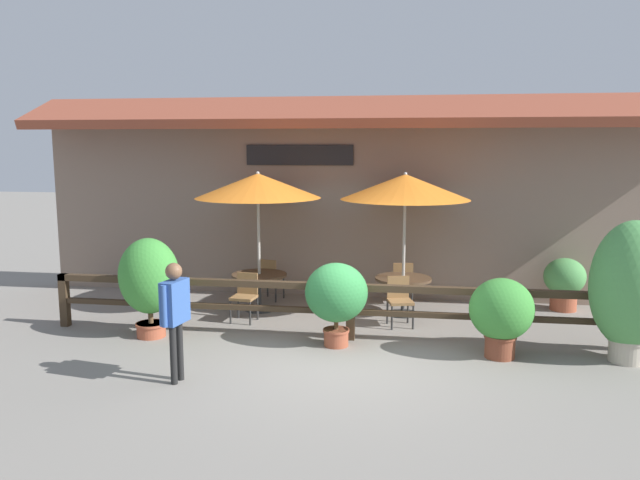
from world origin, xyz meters
The scene contains 17 objects.
ground_plane centered at (0.00, 0.00, 0.00)m, with size 60.00×60.00×0.00m, color gray.
building_facade centered at (0.00, 4.10, 2.16)m, with size 14.28×1.49×4.23m.
patio_railing centered at (0.00, 1.05, 0.70)m, with size 10.40×0.14×0.95m.
patio_umbrella_near centered at (-1.96, 2.65, 2.44)m, with size 2.42×2.42×2.71m.
dining_table_near centered at (-1.96, 2.65, 0.58)m, with size 1.07×1.07×0.72m.
chair_near_streetside centered at (-2.03, 1.87, 0.50)m, with size 0.46×0.46×0.88m.
chair_near_wallside centered at (-1.94, 3.43, 0.50)m, with size 0.51×0.51×0.88m.
patio_umbrella_middle centered at (0.83, 2.74, 2.44)m, with size 2.42×2.42×2.71m.
dining_table_middle centered at (0.83, 2.74, 0.58)m, with size 1.07×1.07×0.72m.
chair_middle_streetside centered at (0.78, 1.99, 0.50)m, with size 0.51×0.51×0.88m.
chair_middle_wallside centered at (0.79, 3.49, 0.50)m, with size 0.48×0.48×0.88m.
potted_plant_entrance_palm centered at (-3.35, 0.69, 1.00)m, with size 1.02×0.92×1.69m.
potted_plant_small_flowering centered at (2.35, 0.52, 0.71)m, with size 0.97×0.87×1.23m.
potted_plant_broad_leaf centered at (4.21, 0.62, 1.13)m, with size 1.21×1.09×2.14m.
potted_plant_corner_fern centered at (-0.19, 0.69, 0.84)m, with size 1.01×0.91×1.36m.
potted_plant_tall_tropical centered at (3.94, 3.55, 0.58)m, with size 0.80×0.72×1.03m.
pedestrian centered at (-2.15, -1.18, 1.07)m, with size 0.28×0.58×1.66m.
Camera 1 is at (1.03, -8.95, 3.23)m, focal length 35.00 mm.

